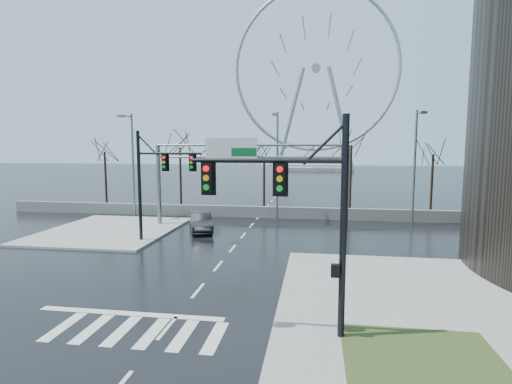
% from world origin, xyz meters
% --- Properties ---
extents(ground, '(260.00, 260.00, 0.00)m').
position_xyz_m(ground, '(0.00, 0.00, 0.00)').
color(ground, black).
rests_on(ground, ground).
extents(sidewalk_right_ext, '(12.00, 10.00, 0.15)m').
position_xyz_m(sidewalk_right_ext, '(10.00, 2.00, 0.07)').
color(sidewalk_right_ext, gray).
rests_on(sidewalk_right_ext, ground).
extents(sidewalk_far, '(10.00, 12.00, 0.15)m').
position_xyz_m(sidewalk_far, '(-11.00, 12.00, 0.07)').
color(sidewalk_far, gray).
rests_on(sidewalk_far, ground).
extents(grass_strip, '(5.00, 4.00, 0.02)m').
position_xyz_m(grass_strip, '(9.00, -5.00, 0.15)').
color(grass_strip, '#343E1A').
rests_on(grass_strip, sidewalk_near).
extents(barrier_wall, '(52.00, 0.50, 1.10)m').
position_xyz_m(barrier_wall, '(0.00, 20.00, 0.55)').
color(barrier_wall, slate).
rests_on(barrier_wall, ground).
extents(signal_mast_near, '(5.52, 0.41, 8.00)m').
position_xyz_m(signal_mast_near, '(5.14, -4.04, 4.87)').
color(signal_mast_near, black).
rests_on(signal_mast_near, ground).
extents(signal_mast_far, '(4.72, 0.41, 8.00)m').
position_xyz_m(signal_mast_far, '(-5.87, 8.96, 4.83)').
color(signal_mast_far, black).
rests_on(signal_mast_far, ground).
extents(sign_gantry, '(16.36, 0.40, 7.60)m').
position_xyz_m(sign_gantry, '(-0.38, 14.96, 5.18)').
color(sign_gantry, slate).
rests_on(sign_gantry, ground).
extents(streetlight_left, '(0.50, 2.55, 10.00)m').
position_xyz_m(streetlight_left, '(-12.00, 18.16, 5.89)').
color(streetlight_left, slate).
rests_on(streetlight_left, ground).
extents(streetlight_mid, '(0.50, 2.55, 10.00)m').
position_xyz_m(streetlight_mid, '(2.00, 18.16, 5.89)').
color(streetlight_mid, slate).
rests_on(streetlight_mid, ground).
extents(streetlight_right, '(0.50, 2.55, 10.00)m').
position_xyz_m(streetlight_right, '(14.00, 18.16, 5.89)').
color(streetlight_right, slate).
rests_on(streetlight_right, ground).
extents(tree_far_left, '(3.50, 3.50, 7.00)m').
position_xyz_m(tree_far_left, '(-18.00, 24.00, 5.57)').
color(tree_far_left, black).
rests_on(tree_far_left, ground).
extents(tree_left, '(3.75, 3.75, 7.50)m').
position_xyz_m(tree_left, '(-9.00, 23.50, 5.98)').
color(tree_left, black).
rests_on(tree_left, ground).
extents(tree_center, '(3.25, 3.25, 6.50)m').
position_xyz_m(tree_center, '(0.00, 24.50, 5.17)').
color(tree_center, black).
rests_on(tree_center, ground).
extents(tree_right, '(3.90, 3.90, 7.80)m').
position_xyz_m(tree_right, '(9.00, 23.50, 6.22)').
color(tree_right, black).
rests_on(tree_right, ground).
extents(tree_far_right, '(3.40, 3.40, 6.80)m').
position_xyz_m(tree_far_right, '(17.00, 24.00, 5.41)').
color(tree_far_right, black).
rests_on(tree_far_right, ground).
extents(ferris_wheel, '(45.00, 6.00, 50.91)m').
position_xyz_m(ferris_wheel, '(5.00, 95.00, 26.13)').
color(ferris_wheel, gray).
rests_on(ferris_wheel, ground).
extents(car, '(3.20, 4.97, 1.55)m').
position_xyz_m(car, '(-3.71, 13.06, 0.77)').
color(car, black).
rests_on(car, ground).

